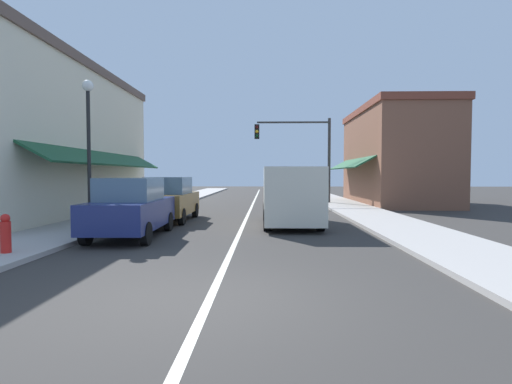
{
  "coord_description": "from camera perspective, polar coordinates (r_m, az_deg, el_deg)",
  "views": [
    {
      "loc": [
        0.84,
        -5.74,
        1.86
      ],
      "look_at": [
        0.39,
        12.04,
        1.09
      ],
      "focal_mm": 27.92,
      "sensor_mm": 36.0,
      "label": 1
    }
  ],
  "objects": [
    {
      "name": "ground_plane",
      "position": [
        23.83,
        -0.57,
        -2.0
      ],
      "size": [
        80.0,
        80.0,
        0.0
      ],
      "primitive_type": "plane",
      "color": "#33302D"
    },
    {
      "name": "street_lamp_left_near",
      "position": [
        14.14,
        -22.87,
        8.14
      ],
      "size": [
        0.36,
        0.36,
        4.92
      ],
      "color": "black",
      "rests_on": "ground"
    },
    {
      "name": "parked_car_nearest_left",
      "position": [
        12.34,
        -17.44,
        -2.19
      ],
      "size": [
        1.87,
        4.14,
        1.77
      ],
      "rotation": [
        0.0,
        0.0,
        0.03
      ],
      "color": "navy",
      "rests_on": "ground"
    },
    {
      "name": "van_in_lane",
      "position": [
        14.74,
        4.95,
        -0.3
      ],
      "size": [
        2.05,
        5.2,
        2.12
      ],
      "rotation": [
        0.0,
        0.0,
        0.01
      ],
      "color": "beige",
      "rests_on": "ground"
    },
    {
      "name": "storefront_right_block",
      "position": [
        27.05,
        19.23,
        4.89
      ],
      "size": [
        5.86,
        10.2,
        6.12
      ],
      "color": "brown",
      "rests_on": "ground"
    },
    {
      "name": "lane_center_stripe",
      "position": [
        23.83,
        -0.57,
        -1.99
      ],
      "size": [
        0.14,
        52.0,
        0.01
      ],
      "primitive_type": "cube",
      "color": "silver",
      "rests_on": "ground"
    },
    {
      "name": "traffic_signal_mast_arm",
      "position": [
        25.25,
        6.69,
        6.61
      ],
      "size": [
        4.77,
        0.5,
        5.4
      ],
      "color": "#333333",
      "rests_on": "ground"
    },
    {
      "name": "sidewalk_right",
      "position": [
        24.26,
        12.53,
        -1.84
      ],
      "size": [
        2.6,
        56.0,
        0.12
      ],
      "primitive_type": "cube",
      "color": "#A39E99",
      "rests_on": "ground"
    },
    {
      "name": "sidewalk_left",
      "position": [
        24.64,
        -13.47,
        -1.78
      ],
      "size": [
        2.6,
        56.0,
        0.12
      ],
      "primitive_type": "cube",
      "color": "#A39E99",
      "rests_on": "ground"
    },
    {
      "name": "parked_car_second_left",
      "position": [
        16.43,
        -12.31,
        -1.0
      ],
      "size": [
        1.8,
        4.11,
        1.77
      ],
      "rotation": [
        0.0,
        0.0,
        -0.0
      ],
      "color": "brown",
      "rests_on": "ground"
    },
    {
      "name": "storefront_left_block",
      "position": [
        20.63,
        -29.06,
        6.5
      ],
      "size": [
        6.86,
        14.2,
        6.83
      ],
      "color": "beige",
      "rests_on": "ground"
    },
    {
      "name": "fire_hydrant",
      "position": [
        10.51,
        -32.24,
        -5.06
      ],
      "size": [
        0.22,
        0.22,
        0.87
      ],
      "color": "red",
      "rests_on": "ground"
    }
  ]
}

